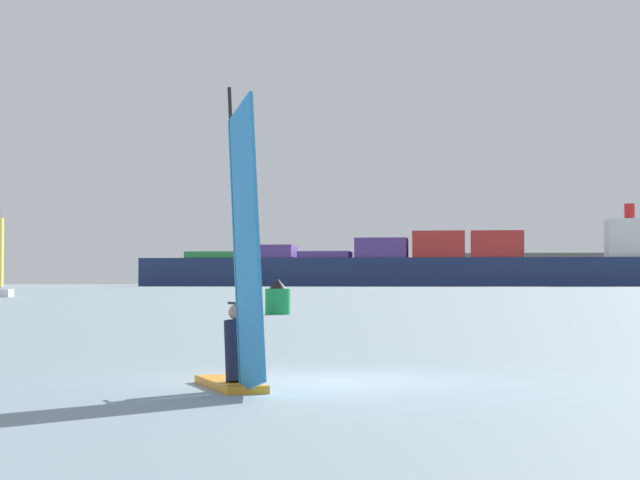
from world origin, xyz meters
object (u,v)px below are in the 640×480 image
Objects in this scene: cargo_ship at (424,265)px; channel_buoy at (278,299)px; windsurfer at (239,305)px; small_sailboat at (1,288)px.

cargo_ship reaches higher than channel_buoy.
windsurfer is at bearing -86.93° from channel_buoy.
small_sailboat is (-37.61, 114.28, -0.26)m from windsurfer.
channel_buoy is at bearing 90.94° from cargo_ship.
windsurfer is 42.43m from channel_buoy.
channel_buoy is at bearing -16.23° from windsurfer.
small_sailboat is (-35.33, 71.91, 0.22)m from channel_buoy.
cargo_ship is 420.68m from channel_buoy.
cargo_ship reaches higher than windsurfer.
cargo_ship reaches higher than small_sailboat.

